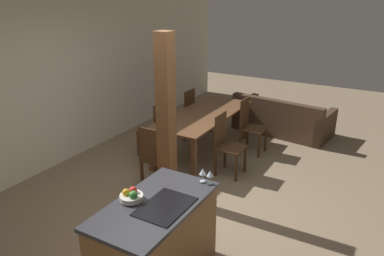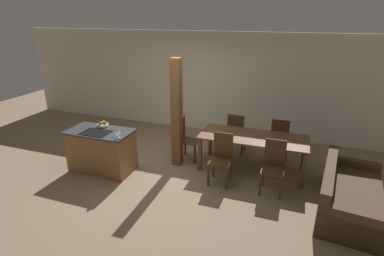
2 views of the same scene
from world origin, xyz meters
TOP-DOWN VIEW (x-y plane):
  - ground_plane at (0.00, 0.00)m, footprint 16.00×16.00m
  - wall_back at (0.00, 2.60)m, footprint 11.20×0.08m
  - kitchen_island at (-1.18, -0.41)m, footprint 1.33×0.73m
  - fruit_bowl at (-1.25, -0.19)m, footprint 0.23×0.23m
  - wine_glass_near at (-0.59, -0.70)m, footprint 0.07×0.07m
  - wine_glass_middle at (-0.59, -0.61)m, footprint 0.07×0.07m
  - dining_table at (1.78, 0.65)m, footprint 2.18×0.91m
  - dining_chair_near_left at (1.29, -0.03)m, footprint 0.40×0.40m
  - dining_chair_near_right at (2.26, -0.03)m, footprint 0.40×0.40m
  - dining_chair_far_left at (1.29, 1.32)m, footprint 0.40×0.40m
  - dining_chair_far_right at (2.26, 1.32)m, footprint 0.40×0.40m
  - dining_chair_head_end at (0.31, 0.65)m, footprint 0.40×0.40m
  - couch at (3.51, -0.25)m, footprint 1.14×1.99m
  - timber_post at (0.20, 0.36)m, footprint 0.20×0.20m

SIDE VIEW (x-z plane):
  - ground_plane at x=0.00m, z-range 0.00..0.00m
  - couch at x=3.51m, z-range -0.12..0.64m
  - kitchen_island at x=-1.18m, z-range 0.00..0.89m
  - dining_chair_near_left at x=1.29m, z-range 0.02..1.00m
  - dining_chair_near_right at x=2.26m, z-range 0.02..1.00m
  - dining_chair_far_left at x=1.29m, z-range 0.02..1.00m
  - dining_chair_far_right at x=2.26m, z-range 0.02..1.00m
  - dining_chair_head_end at x=0.31m, z-range 0.02..1.00m
  - dining_table at x=1.78m, z-range 0.29..1.05m
  - fruit_bowl at x=-1.25m, z-range 0.88..0.99m
  - wine_glass_near at x=-0.59m, z-range 0.93..1.08m
  - wine_glass_middle at x=-0.59m, z-range 0.93..1.08m
  - timber_post at x=0.20m, z-range 0.00..2.31m
  - wall_back at x=0.00m, z-range 0.00..2.70m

